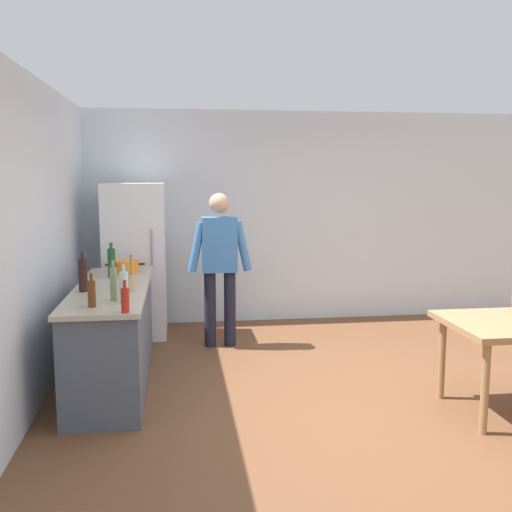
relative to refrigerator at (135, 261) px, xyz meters
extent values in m
plane|color=brown|center=(1.90, -2.40, -0.90)|extent=(14.00, 14.00, 0.00)
cube|color=silver|center=(1.90, 0.60, 0.45)|extent=(6.40, 0.12, 2.70)
cube|color=silver|center=(-0.70, -2.20, 0.45)|extent=(0.12, 5.60, 2.70)
cube|color=#4C5666|center=(-0.10, -1.60, -0.47)|extent=(0.60, 2.12, 0.86)
cube|color=#B2A893|center=(-0.10, -1.60, -0.02)|extent=(0.64, 2.20, 0.04)
cube|color=white|center=(0.00, 0.00, 0.00)|extent=(0.70, 0.64, 1.80)
cylinder|color=#B2B2B7|center=(0.22, -0.34, 0.20)|extent=(0.02, 0.02, 0.40)
cylinder|color=#1E1E2D|center=(0.84, -0.55, -0.48)|extent=(0.13, 0.13, 0.84)
cylinder|color=#1E1E2D|center=(1.06, -0.55, -0.48)|extent=(0.13, 0.13, 0.84)
cube|color=#3D75B7|center=(0.95, -0.55, 0.24)|extent=(0.38, 0.22, 0.60)
sphere|color=tan|center=(0.95, -0.55, 0.69)|extent=(0.22, 0.22, 0.22)
cylinder|color=#3D75B7|center=(0.70, -0.59, 0.22)|extent=(0.20, 0.09, 0.55)
cylinder|color=#3D75B7|center=(1.20, -0.59, 0.22)|extent=(0.20, 0.09, 0.55)
cylinder|color=#9E754C|center=(2.70, -3.05, -0.55)|extent=(0.06, 0.06, 0.70)
cylinder|color=#9E754C|center=(2.70, -2.35, -0.55)|extent=(0.06, 0.06, 0.70)
cylinder|color=orange|center=(-0.04, -0.81, 0.06)|extent=(0.28, 0.28, 0.12)
cube|color=black|center=(-0.21, -0.81, 0.08)|extent=(0.06, 0.03, 0.02)
cube|color=black|center=(0.13, -0.81, 0.08)|extent=(0.06, 0.03, 0.02)
cylinder|color=tan|center=(0.08, -1.84, 0.07)|extent=(0.11, 0.11, 0.14)
cylinder|color=olive|center=(0.10, -1.83, 0.21)|extent=(0.02, 0.05, 0.22)
cylinder|color=olive|center=(0.10, -1.85, 0.21)|extent=(0.02, 0.04, 0.22)
cylinder|color=#5B3314|center=(-0.15, -2.42, 0.10)|extent=(0.06, 0.06, 0.20)
cylinder|color=#5B3314|center=(-0.15, -2.42, 0.23)|extent=(0.02, 0.02, 0.06)
cylinder|color=silver|center=(0.07, -2.27, 0.12)|extent=(0.07, 0.07, 0.24)
cylinder|color=silver|center=(0.07, -2.27, 0.27)|extent=(0.03, 0.03, 0.06)
cylinder|color=#B22319|center=(0.11, -2.64, 0.09)|extent=(0.06, 0.06, 0.18)
cylinder|color=#B22319|center=(0.11, -2.64, 0.21)|extent=(0.02, 0.02, 0.06)
cylinder|color=gray|center=(-0.02, -2.19, 0.13)|extent=(0.06, 0.06, 0.26)
cylinder|color=gray|center=(-0.02, -2.19, 0.29)|extent=(0.02, 0.02, 0.06)
cylinder|color=black|center=(-0.31, -1.80, 0.14)|extent=(0.08, 0.08, 0.28)
cylinder|color=black|center=(-0.31, -1.80, 0.31)|extent=(0.03, 0.03, 0.06)
cylinder|color=#1E5123|center=(-0.15, -1.10, 0.14)|extent=(0.08, 0.08, 0.28)
cylinder|color=#1E5123|center=(-0.15, -1.10, 0.31)|extent=(0.03, 0.03, 0.06)
camera|label=1|loc=(0.50, -6.85, 0.99)|focal=40.77mm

